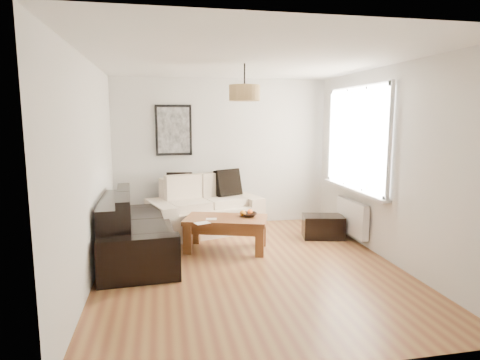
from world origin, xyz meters
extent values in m
plane|color=brown|center=(0.00, 0.00, 0.00)|extent=(4.50, 4.50, 0.00)
cube|color=white|center=(1.82, 0.80, 0.38)|extent=(0.10, 0.90, 0.52)
cylinder|color=tan|center=(0.00, 0.30, 2.23)|extent=(0.40, 0.40, 0.20)
cube|color=black|center=(1.45, 1.04, 0.18)|extent=(0.71, 0.54, 0.36)
cube|color=black|center=(-0.78, 2.00, 0.77)|extent=(0.45, 0.20, 0.43)
cube|color=black|center=(0.06, 2.00, 0.79)|extent=(0.48, 0.33, 0.47)
imported|color=black|center=(0.16, 0.75, 0.51)|extent=(0.25, 0.25, 0.06)
sphere|color=#FF5B15|center=(0.09, 0.84, 0.52)|extent=(0.07, 0.07, 0.06)
sphere|color=#FE5F15|center=(0.20, 0.86, 0.52)|extent=(0.09, 0.09, 0.09)
sphere|color=orange|center=(0.08, 0.82, 0.52)|extent=(0.11, 0.11, 0.09)
cube|color=white|center=(-0.55, 0.50, 0.48)|extent=(0.24, 0.20, 0.01)
camera|label=1|loc=(-1.09, -4.95, 1.92)|focal=30.55mm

